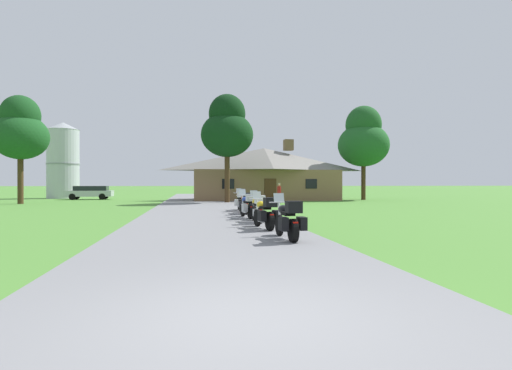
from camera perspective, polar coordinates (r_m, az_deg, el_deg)
The scene contains 15 objects.
ground_plane at distance 24.73m, azimuth -7.48°, elevation -3.62°, with size 500.00×500.00×0.00m, color #4C8433.
asphalt_driveway at distance 22.74m, azimuth -7.35°, elevation -3.88°, with size 6.40×80.00×0.06m, color slate.
motorcycle_black_nearest_to_camera at distance 11.38m, azimuth 4.62°, elevation -5.06°, with size 0.77×2.08×1.30m.
motorcycle_yellow_second_in_row at distance 14.02m, azimuth 1.35°, elevation -4.06°, with size 0.90×2.08×1.30m.
motorcycle_yellow_third_in_row at distance 16.47m, azimuth 0.19°, elevation -3.39°, with size 0.66×2.08×1.30m.
motorcycle_blue_fourth_in_row at distance 18.49m, azimuth -1.18°, elevation -3.03°, with size 0.88×2.08×1.30m.
motorcycle_red_fifth_in_row at distance 21.11m, azimuth -1.57°, elevation -2.62°, with size 0.73×2.08×1.30m.
motorcycle_red_farthest_in_row at distance 23.45m, azimuth -2.27°, elevation -2.34°, with size 0.74×2.08×1.30m.
stone_lodge at distance 40.17m, azimuth 1.17°, elevation 1.68°, with size 14.77×7.03×6.11m.
bystander_red_shirt_near_lodge at distance 33.13m, azimuth 3.31°, elevation -1.01°, with size 0.27×0.55×1.69m.
tree_right_of_lodge at distance 42.20m, azimuth 15.06°, elevation 6.33°, with size 5.12×5.12×9.52m.
tree_left_far at distance 37.92m, azimuth -30.54°, elevation 6.68°, with size 4.33×4.33×8.81m.
tree_by_lodge_front at distance 34.39m, azimuth -4.14°, elevation 7.98°, with size 4.45×4.45×9.24m.
metal_silo_distant at distance 49.98m, azimuth -25.78°, elevation 3.20°, with size 3.51×3.51×8.54m.
parked_silver_suv_far_left at distance 44.76m, azimuth -22.59°, elevation -0.93°, with size 4.65×2.01×1.40m.
Camera 1 is at (-0.60, -4.67, 1.65)m, focal length 28.08 mm.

